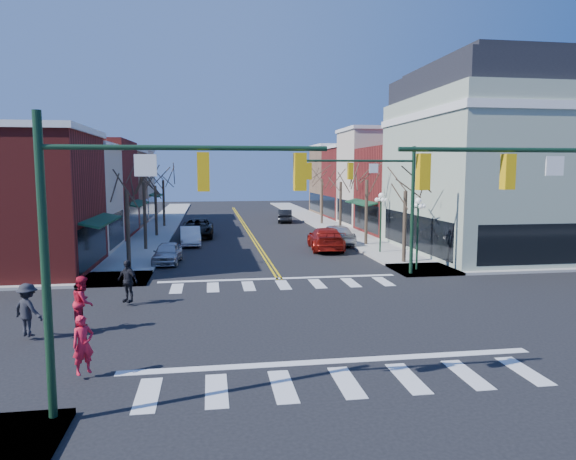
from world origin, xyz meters
name	(u,v)px	position (x,y,z in m)	size (l,w,h in m)	color
ground	(305,319)	(0.00, 0.00, 0.00)	(160.00, 160.00, 0.00)	black
sidewalk_left	(143,248)	(-8.75, 20.00, 0.07)	(3.50, 70.00, 0.15)	#9E9B93
sidewalk_right	(366,243)	(8.75, 20.00, 0.07)	(3.50, 70.00, 0.15)	#9E9B93
bldg_left_brick_a	(0,204)	(-15.50, 11.75, 4.00)	(10.00, 8.50, 8.00)	maroon
bldg_left_stucco_a	(43,200)	(-15.50, 19.50, 3.75)	(10.00, 7.00, 7.50)	beige
bldg_left_brick_b	(72,189)	(-15.50, 27.50, 4.25)	(10.00, 9.00, 8.50)	maroon
bldg_left_tan	(93,190)	(-15.50, 35.75, 3.90)	(10.00, 7.50, 7.80)	#957052
bldg_left_stucco_b	(108,186)	(-15.50, 43.50, 4.10)	(10.00, 8.00, 8.20)	beige
bldg_right_brick_a	(418,191)	(15.50, 25.75, 4.00)	(10.00, 8.50, 8.00)	maroon
bldg_right_stucco	(390,179)	(15.50, 33.50, 5.00)	(10.00, 7.00, 10.00)	beige
bldg_right_brick_b	(368,184)	(15.50, 41.00, 4.25)	(10.00, 8.00, 8.50)	maroon
bldg_right_tan	(351,181)	(15.50, 49.00, 4.50)	(10.00, 8.00, 9.00)	#957052
victorian_corner	(497,160)	(16.50, 14.50, 6.66)	(12.25, 14.25, 13.30)	#99A891
traffic_mast_near_left	(128,222)	(-5.55, -7.40, 4.71)	(6.60, 0.28, 7.20)	#14331E
traffic_mast_near_right	(566,216)	(5.55, -7.40, 4.71)	(6.60, 0.28, 7.20)	#14331E
traffic_mast_far_right	(381,192)	(5.55, 7.40, 4.71)	(6.60, 0.28, 7.20)	#14331E
lamppost_corner	(418,221)	(8.20, 8.50, 2.96)	(0.36, 0.36, 4.33)	#14331E
lamppost_midblock	(381,212)	(8.20, 15.00, 2.96)	(0.36, 0.36, 4.33)	#14331E
tree_left_a	(128,231)	(-8.40, 11.00, 2.38)	(0.24, 0.24, 4.76)	#382B21
tree_left_b	(145,217)	(-8.40, 19.00, 2.52)	(0.24, 0.24, 5.04)	#382B21
tree_left_c	(156,211)	(-8.40, 27.00, 2.27)	(0.24, 0.24, 4.55)	#382B21
tree_left_d	(164,204)	(-8.40, 35.00, 2.45)	(0.24, 0.24, 4.90)	#382B21
tree_right_a	(405,228)	(8.40, 11.00, 2.31)	(0.24, 0.24, 4.62)	#382B21
tree_right_b	(366,213)	(8.40, 19.00, 2.59)	(0.24, 0.24, 5.18)	#382B21
tree_right_c	(340,208)	(8.40, 27.00, 2.42)	(0.24, 0.24, 4.83)	#382B21
tree_right_d	(322,202)	(8.40, 35.00, 2.48)	(0.24, 0.24, 4.97)	#382B21
car_left_near	(167,253)	(-6.40, 13.46, 0.67)	(1.59, 3.95, 1.35)	#B4B4B9
car_left_mid	(190,236)	(-5.25, 21.31, 0.73)	(1.54, 4.41, 1.45)	silver
car_left_far	(197,228)	(-4.80, 26.16, 0.82)	(2.73, 5.92, 1.64)	black
car_right_near	(326,239)	(4.80, 17.39, 0.84)	(2.36, 5.81, 1.69)	maroon
car_right_mid	(336,234)	(6.16, 19.82, 0.84)	(1.99, 4.94, 1.68)	#A7A8AC
car_right_far	(285,216)	(4.80, 38.21, 0.73)	(1.54, 4.42, 1.46)	black
pedestrian_red_a	(83,345)	(-7.30, -4.80, 0.99)	(0.61, 0.40, 1.68)	red
pedestrian_red_b	(83,302)	(-8.32, -0.33, 1.11)	(0.94, 0.73, 1.93)	red
pedestrian_dark_a	(128,281)	(-7.30, 3.28, 1.08)	(1.09, 0.45, 1.86)	black
pedestrian_dark_b	(28,310)	(-10.00, -1.01, 1.08)	(1.20, 0.69, 1.86)	black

